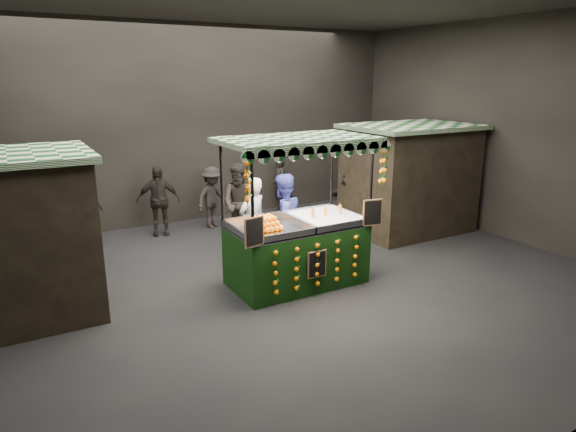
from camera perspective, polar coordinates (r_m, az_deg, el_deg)
ground at (r=9.23m, az=-0.88°, el=-7.87°), size 12.00×12.00×0.00m
market_hall at (r=8.47m, az=-0.98°, el=13.62°), size 12.10×10.10×5.05m
neighbour_stall_right at (r=12.52m, az=13.65°, el=4.26°), size 3.00×2.20×2.60m
juice_stall at (r=9.00m, az=1.18°, el=-2.82°), size 2.77×1.63×2.69m
vendor_grey at (r=9.80m, az=-4.10°, el=-0.82°), size 0.78×0.64×1.83m
vendor_blue at (r=9.88m, az=-0.61°, el=-0.50°), size 1.03×0.87×1.87m
shopper_0 at (r=10.25m, az=-24.48°, el=-1.42°), size 0.76×0.60×1.85m
shopper_1 at (r=11.32m, az=-5.43°, el=1.42°), size 1.13×1.11×1.83m
shopper_2 at (r=12.06m, az=-22.65°, el=0.71°), size 1.05×0.79×1.65m
shopper_3 at (r=12.62m, az=-8.67°, el=2.13°), size 1.15×0.95×1.55m
shopper_4 at (r=11.60m, az=-23.89°, el=0.19°), size 0.99×0.97×1.72m
shopper_5 at (r=12.43m, az=7.03°, el=1.93°), size 0.88×1.49×1.53m
shopper_6 at (r=14.00m, az=-0.96°, el=3.66°), size 0.47×0.62×1.56m
shopper_7 at (r=12.26m, az=-14.63°, el=1.74°), size 1.07×0.67×1.69m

